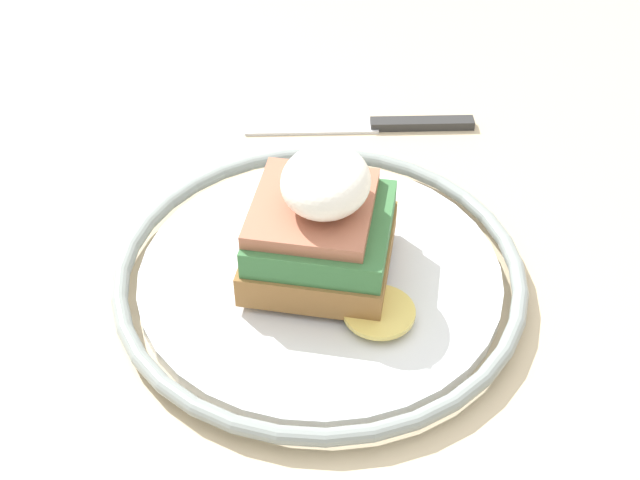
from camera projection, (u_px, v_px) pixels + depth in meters
The scene contains 4 objects.
dining_table at pixel (386, 417), 0.56m from camera, with size 1.03×0.88×0.78m.
plate at pixel (320, 273), 0.50m from camera, with size 0.25×0.25×0.02m.
sandwich at pixel (322, 225), 0.47m from camera, with size 0.10×0.10×0.08m.
knife at pixel (376, 125), 0.63m from camera, with size 0.05×0.18×0.01m.
Camera 1 is at (-0.34, -0.01, 1.13)m, focal length 45.00 mm.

